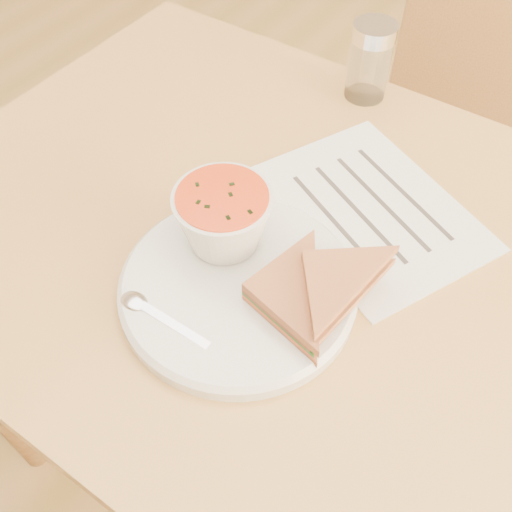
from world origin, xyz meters
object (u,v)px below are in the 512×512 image
Objects in this scene: chair_far at (468,201)px; plate at (238,287)px; condiment_shaker at (370,61)px; dining_table at (288,382)px; soup_bowl at (224,221)px.

plate is (-0.12, -0.62, 0.32)m from chair_far.
condiment_shaker is (-0.05, 0.40, 0.05)m from plate.
chair_far is 0.46m from condiment_shaker.
chair_far is at bearing 50.50° from condiment_shaker.
condiment_shaker is at bearing 28.98° from chair_far.
chair_far is (0.10, 0.51, 0.06)m from dining_table.
chair_far reaches higher than plate.
plate is at bearing -40.04° from soup_bowl.
dining_table is 0.53m from chair_far.
chair_far reaches higher than dining_table.
dining_table is 0.53m from condiment_shaker.
condiment_shaker is at bearing 97.49° from plate.
chair_far is 3.35× the size of plate.
chair_far is 0.70m from soup_bowl.
plate is 0.08m from soup_bowl.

